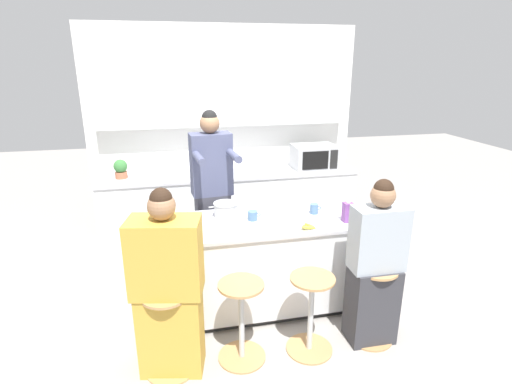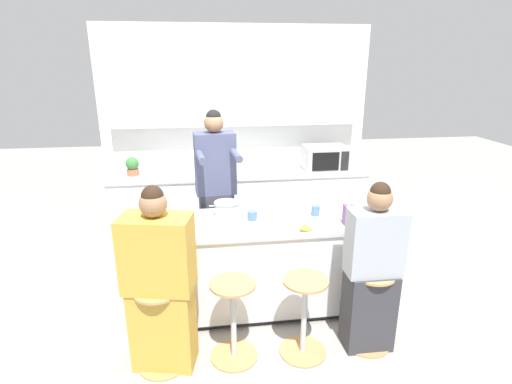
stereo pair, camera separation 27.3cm
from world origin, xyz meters
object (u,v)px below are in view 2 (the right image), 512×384
object	(u,v)px
bar_stool_rightmost	(370,307)
bar_stool_leftmost	(160,326)
person_wrapped_blanket	(160,286)
potted_plant	(132,166)
bar_stool_center_right	(304,315)
fruit_bowl	(180,212)
bar_stool_center_left	(233,319)
juice_carton	(348,215)
person_cooking	(216,199)
banana_bunch	(305,228)
cooking_pot	(226,209)
microwave	(325,158)
kitchen_island	(257,264)
person_seated_near	(372,276)
coffee_cup_far	(316,210)
coffee_cup_near	(252,215)

from	to	relation	value
bar_stool_rightmost	bar_stool_leftmost	bearing A→B (deg)	-179.47
person_wrapped_blanket	potted_plant	world-z (taller)	person_wrapped_blanket
bar_stool_leftmost	bar_stool_center_right	bearing A→B (deg)	-0.75
fruit_bowl	bar_stool_rightmost	bearing A→B (deg)	-30.42
bar_stool_center_left	fruit_bowl	distance (m)	1.15
bar_stool_rightmost	juice_carton	bearing A→B (deg)	96.30
person_cooking	banana_bunch	size ratio (longest dim) A/B	11.96
bar_stool_center_right	fruit_bowl	bearing A→B (deg)	136.37
cooking_pot	microwave	size ratio (longest dim) A/B	0.57
cooking_pot	juice_carton	xyz separation A→B (m)	(1.05, -0.34, 0.02)
fruit_bowl	juice_carton	size ratio (longest dim) A/B	0.99
cooking_pot	microwave	xyz separation A→B (m)	(1.38, 1.45, 0.10)
fruit_bowl	potted_plant	size ratio (longest dim) A/B	0.84
bar_stool_leftmost	bar_stool_center_left	size ratio (longest dim) A/B	1.00
fruit_bowl	banana_bunch	bearing A→B (deg)	-24.97
kitchen_island	person_seated_near	bearing A→B (deg)	-39.15
kitchen_island	coffee_cup_far	xyz separation A→B (m)	(0.56, 0.06, 0.48)
bar_stool_center_left	potted_plant	bearing A→B (deg)	114.42
bar_stool_center_right	coffee_cup_near	xyz separation A→B (m)	(-0.32, 0.73, 0.58)
bar_stool_rightmost	person_wrapped_blanket	world-z (taller)	person_wrapped_blanket
person_cooking	microwave	distance (m)	1.78
person_wrapped_blanket	potted_plant	xyz separation A→B (m)	(-0.52, 2.32, 0.33)
cooking_pot	coffee_cup_far	xyz separation A→B (m)	(0.82, -0.09, -0.02)
bar_stool_leftmost	potted_plant	distance (m)	2.48
person_cooking	coffee_cup_near	size ratio (longest dim) A/B	15.14
bar_stool_leftmost	coffee_cup_near	bearing A→B (deg)	42.01
bar_stool_center_left	cooking_pot	size ratio (longest dim) A/B	2.12
bar_stool_center_left	juice_carton	xyz separation A→B (m)	(1.06, 0.49, 0.62)
cooking_pot	potted_plant	world-z (taller)	potted_plant
kitchen_island	cooking_pot	distance (m)	0.59
cooking_pot	coffee_cup_near	bearing A→B (deg)	-29.60
coffee_cup_near	potted_plant	bearing A→B (deg)	128.61
fruit_bowl	potted_plant	world-z (taller)	potted_plant
bar_stool_center_right	person_seated_near	world-z (taller)	person_seated_near
person_seated_near	fruit_bowl	bearing A→B (deg)	150.04
bar_stool_center_right	person_wrapped_blanket	distance (m)	1.14
kitchen_island	microwave	xyz separation A→B (m)	(1.11, 1.61, 0.60)
bar_stool_leftmost	coffee_cup_far	distance (m)	1.69
bar_stool_center_right	fruit_bowl	world-z (taller)	fruit_bowl
cooking_pot	potted_plant	bearing A→B (deg)	125.61
bar_stool_center_left	bar_stool_rightmost	distance (m)	1.11
microwave	fruit_bowl	bearing A→B (deg)	-142.77
bar_stool_rightmost	bar_stool_center_left	bearing A→B (deg)	-179.76
person_seated_near	juice_carton	world-z (taller)	person_seated_near
bar_stool_leftmost	bar_stool_center_left	distance (m)	0.56
potted_plant	bar_stool_center_left	bearing A→B (deg)	-65.58
bar_stool_center_right	bar_stool_rightmost	bearing A→B (deg)	3.09
bar_stool_leftmost	cooking_pot	bearing A→B (deg)	55.98
bar_stool_center_left	bar_stool_rightmost	xyz separation A→B (m)	(1.11, 0.00, 0.00)
fruit_bowl	coffee_cup_far	world-z (taller)	coffee_cup_far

